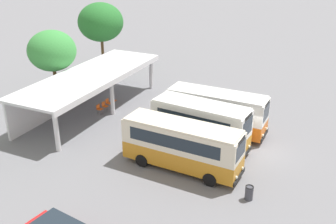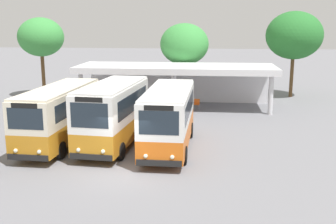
{
  "view_description": "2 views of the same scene",
  "coord_description": "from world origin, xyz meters",
  "px_view_note": "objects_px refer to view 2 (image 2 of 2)",
  "views": [
    {
      "loc": [
        -25.24,
        -4.55,
        14.01
      ],
      "look_at": [
        0.75,
        7.68,
        1.41
      ],
      "focal_mm": 41.98,
      "sensor_mm": 36.0,
      "label": 1
    },
    {
      "loc": [
        3.86,
        -17.61,
        6.85
      ],
      "look_at": [
        1.47,
        6.4,
        1.53
      ],
      "focal_mm": 44.02,
      "sensor_mm": 36.0,
      "label": 2
    }
  ],
  "objects_px": {
    "waiting_chair_end_by_column": "(169,103)",
    "city_bus_middle_cream": "(169,116)",
    "waiting_chair_fourth_seat": "(197,103)",
    "city_bus_second_in_row": "(113,112)",
    "city_bus_nearest_orange": "(60,113)",
    "waiting_chair_middle_seat": "(187,103)",
    "waiting_chair_second_from_end": "(178,103)"
  },
  "relations": [
    {
      "from": "waiting_chair_end_by_column",
      "to": "city_bus_middle_cream",
      "type": "bearing_deg",
      "value": -84.4
    },
    {
      "from": "waiting_chair_fourth_seat",
      "to": "city_bus_second_in_row",
      "type": "bearing_deg",
      "value": -112.9
    },
    {
      "from": "city_bus_second_in_row",
      "to": "waiting_chair_fourth_seat",
      "type": "xyz_separation_m",
      "value": [
        4.32,
        10.22,
        -1.42
      ]
    },
    {
      "from": "city_bus_nearest_orange",
      "to": "waiting_chair_middle_seat",
      "type": "relative_size",
      "value": 9.42
    },
    {
      "from": "waiting_chair_end_by_column",
      "to": "waiting_chair_middle_seat",
      "type": "height_order",
      "value": "same"
    },
    {
      "from": "city_bus_middle_cream",
      "to": "waiting_chair_second_from_end",
      "type": "bearing_deg",
      "value": 91.51
    },
    {
      "from": "city_bus_nearest_orange",
      "to": "city_bus_middle_cream",
      "type": "bearing_deg",
      "value": -2.26
    },
    {
      "from": "waiting_chair_second_from_end",
      "to": "waiting_chair_fourth_seat",
      "type": "distance_m",
      "value": 1.49
    },
    {
      "from": "city_bus_second_in_row",
      "to": "waiting_chair_second_from_end",
      "type": "xyz_separation_m",
      "value": [
        2.83,
        10.15,
        -1.42
      ]
    },
    {
      "from": "city_bus_nearest_orange",
      "to": "waiting_chair_second_from_end",
      "type": "xyz_separation_m",
      "value": [
        5.92,
        10.05,
        -1.28
      ]
    },
    {
      "from": "waiting_chair_fourth_seat",
      "to": "waiting_chair_end_by_column",
      "type": "bearing_deg",
      "value": -179.73
    },
    {
      "from": "waiting_chair_end_by_column",
      "to": "waiting_chair_second_from_end",
      "type": "xyz_separation_m",
      "value": [
        0.74,
        -0.05,
        0.0
      ]
    },
    {
      "from": "city_bus_nearest_orange",
      "to": "waiting_chair_fourth_seat",
      "type": "distance_m",
      "value": 12.6
    },
    {
      "from": "city_bus_nearest_orange",
      "to": "waiting_chair_second_from_end",
      "type": "height_order",
      "value": "city_bus_nearest_orange"
    },
    {
      "from": "city_bus_nearest_orange",
      "to": "waiting_chair_middle_seat",
      "type": "height_order",
      "value": "city_bus_nearest_orange"
    },
    {
      "from": "city_bus_second_in_row",
      "to": "city_bus_middle_cream",
      "type": "bearing_deg",
      "value": -2.64
    },
    {
      "from": "city_bus_nearest_orange",
      "to": "city_bus_second_in_row",
      "type": "relative_size",
      "value": 1.12
    },
    {
      "from": "waiting_chair_end_by_column",
      "to": "waiting_chair_middle_seat",
      "type": "xyz_separation_m",
      "value": [
        1.49,
        0.04,
        0.0
      ]
    },
    {
      "from": "waiting_chair_end_by_column",
      "to": "waiting_chair_fourth_seat",
      "type": "bearing_deg",
      "value": 0.27
    },
    {
      "from": "waiting_chair_second_from_end",
      "to": "city_bus_nearest_orange",
      "type": "bearing_deg",
      "value": -120.52
    },
    {
      "from": "city_bus_second_in_row",
      "to": "waiting_chair_end_by_column",
      "type": "height_order",
      "value": "city_bus_second_in_row"
    },
    {
      "from": "waiting_chair_end_by_column",
      "to": "waiting_chair_second_from_end",
      "type": "bearing_deg",
      "value": -4.23
    },
    {
      "from": "city_bus_second_in_row",
      "to": "waiting_chair_second_from_end",
      "type": "relative_size",
      "value": 8.4
    },
    {
      "from": "city_bus_nearest_orange",
      "to": "waiting_chair_end_by_column",
      "type": "xyz_separation_m",
      "value": [
        5.18,
        10.1,
        -1.28
      ]
    },
    {
      "from": "city_bus_middle_cream",
      "to": "waiting_chair_second_from_end",
      "type": "relative_size",
      "value": 9.19
    },
    {
      "from": "city_bus_nearest_orange",
      "to": "city_bus_second_in_row",
      "type": "xyz_separation_m",
      "value": [
        3.1,
        -0.1,
        0.13
      ]
    },
    {
      "from": "city_bus_second_in_row",
      "to": "waiting_chair_second_from_end",
      "type": "height_order",
      "value": "city_bus_second_in_row"
    },
    {
      "from": "waiting_chair_middle_seat",
      "to": "city_bus_middle_cream",
      "type": "bearing_deg",
      "value": -92.61
    },
    {
      "from": "waiting_chair_middle_seat",
      "to": "waiting_chair_fourth_seat",
      "type": "xyz_separation_m",
      "value": [
        0.74,
        -0.03,
        0.0
      ]
    },
    {
      "from": "waiting_chair_second_from_end",
      "to": "waiting_chair_middle_seat",
      "type": "distance_m",
      "value": 0.75
    },
    {
      "from": "waiting_chair_end_by_column",
      "to": "city_bus_nearest_orange",
      "type": "bearing_deg",
      "value": -117.14
    },
    {
      "from": "city_bus_middle_cream",
      "to": "waiting_chair_fourth_seat",
      "type": "xyz_separation_m",
      "value": [
        1.22,
        10.36,
        -1.32
      ]
    }
  ]
}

